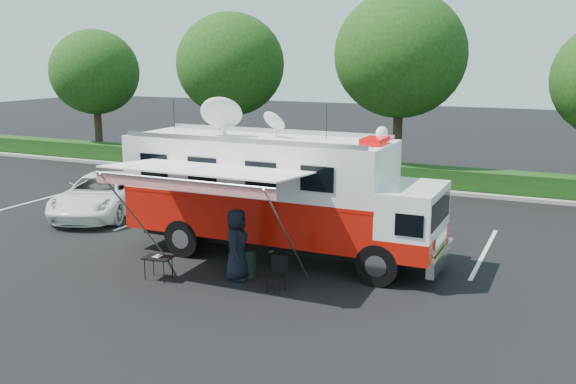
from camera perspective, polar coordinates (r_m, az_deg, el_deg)
name	(u,v)px	position (r m, az deg, el deg)	size (l,w,h in m)	color
ground_plane	(281,257)	(19.35, -0.62, -5.79)	(120.00, 120.00, 0.00)	black
back_border	(424,76)	(30.32, 11.97, 10.08)	(60.00, 6.14, 8.87)	#9E998E
stall_lines	(305,231)	(22.16, 1.51, -3.45)	(24.12, 5.50, 0.01)	silver
command_truck	(278,193)	(18.87, -0.86, -0.10)	(9.52, 2.62, 4.57)	black
awning	(204,173)	(16.74, -7.51, 1.67)	(5.20, 2.68, 3.14)	white
white_suv	(103,214)	(25.43, -16.15, -1.90)	(2.54, 5.50, 1.53)	white
person	(237,279)	(17.53, -4.52, -7.76)	(0.96, 0.62, 1.96)	black
folding_table	(158,259)	(17.65, -11.48, -5.82)	(0.82, 0.63, 0.64)	black
folding_chair	(278,271)	(16.52, -0.92, -7.00)	(0.53, 0.56, 0.92)	black
trash_bin	(247,262)	(17.61, -3.67, -6.22)	(0.55, 0.55, 0.82)	black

